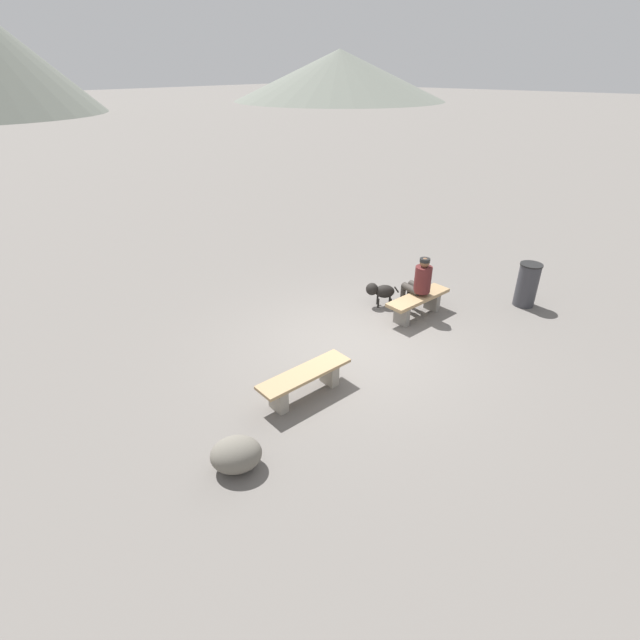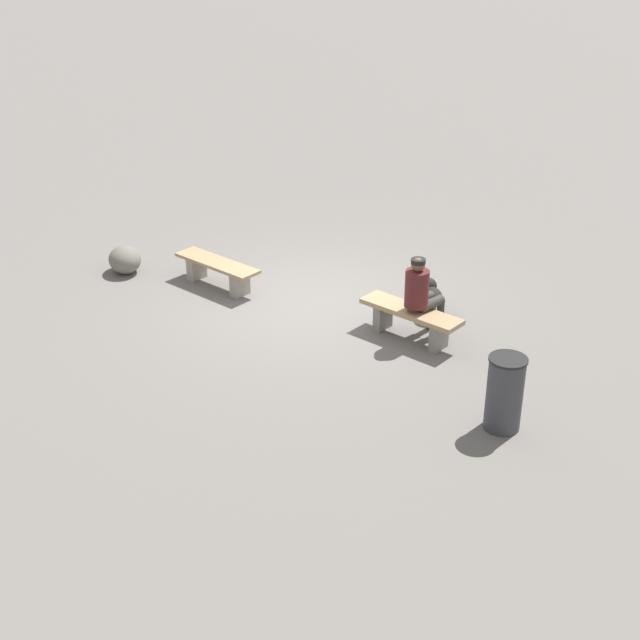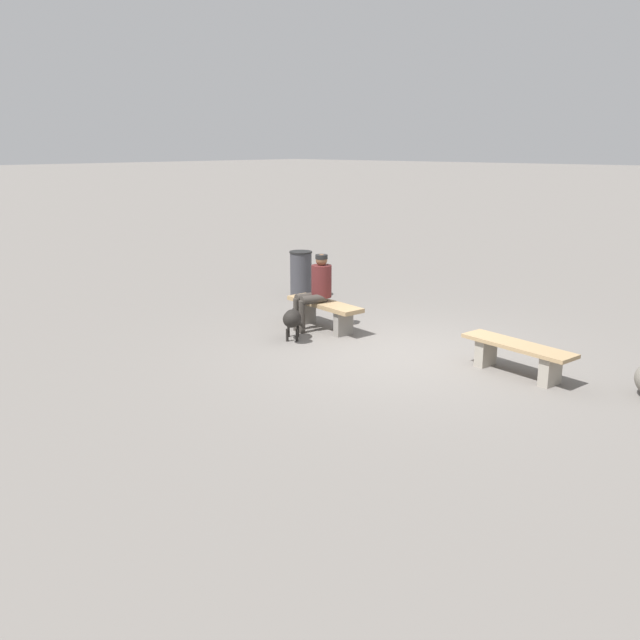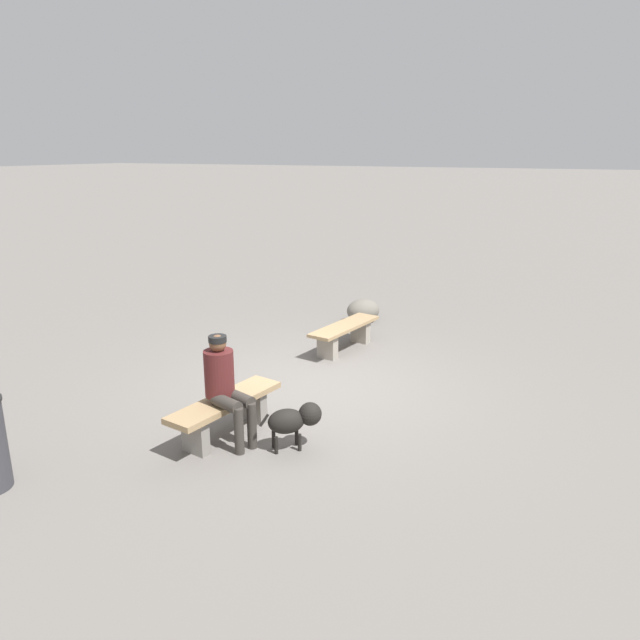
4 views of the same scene
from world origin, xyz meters
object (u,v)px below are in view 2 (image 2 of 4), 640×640
Objects in this scene: seated_person at (421,292)px; trash_bin at (505,393)px; bench_left at (217,270)px; bench_right at (411,317)px; dog at (431,294)px; boulder at (125,259)px.

seated_person reaches higher than trash_bin.
bench_left is 3.67m from seated_person.
bench_left is at bearing -170.92° from bench_right.
dog is 0.62× the size of trash_bin.
trash_bin reaches higher than bench_left.
trash_bin is 1.44× the size of boulder.
boulder reaches higher than bench_left.
seated_person is at bearing 45.32° from bench_right.
boulder is at bearing 171.03° from trash_bin.
dog is at bearing 13.54° from boulder.
dog is (3.44, 0.89, 0.06)m from bench_left.
dog is at bearing 104.81° from bench_right.
bench_right is 2.42× the size of boulder.
bench_right is 2.52m from trash_bin.
bench_right is at bearing 3.98° from boulder.
bench_right is at bearing 142.97° from trash_bin.
bench_right is 1.69× the size of trash_bin.
dog is 3.18m from trash_bin.
seated_person is 0.91m from dog.
trash_bin is at bearing -28.11° from bench_right.
seated_person is 1.34× the size of trash_bin.
seated_person reaches higher than boulder.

